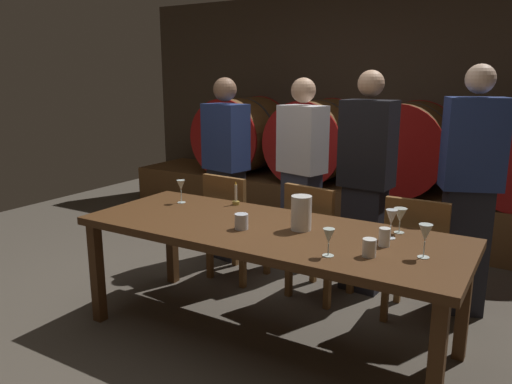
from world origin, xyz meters
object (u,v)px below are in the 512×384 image
chair_center (316,236)px  cup_right (384,237)px  guest_far_right (469,191)px  dining_table (267,238)px  cup_left (241,221)px  candle_center (236,199)px  wine_barrel_center_right (407,147)px  pitcher (301,213)px  wine_glass_left (329,237)px  guest_center_right (366,182)px  guest_center_left (302,173)px  cup_center (369,248)px  wine_barrel_far_left (242,135)px  chair_right (417,254)px  wine_glass_center (391,218)px  wine_glass_far_left (181,186)px  wine_barrel_center_left (317,141)px  wine_glass_right (400,216)px  guest_far_left (226,169)px  chair_left (233,222)px  wine_glass_far_right (425,234)px

chair_center → cup_right: size_ratio=8.75×
chair_center → guest_far_right: size_ratio=0.51×
dining_table → cup_left: (-0.12, -0.10, 0.11)m
candle_center → wine_barrel_center_right: bearing=73.0°
wine_barrel_center_right → pitcher: wine_barrel_center_right is taller
wine_glass_left → guest_center_right: bearing=100.7°
dining_table → guest_center_left: 1.31m
chair_center → pitcher: pitcher is taller
cup_center → dining_table: bearing=166.9°
dining_table → wine_barrel_far_left: bearing=125.3°
chair_right → cup_left: 1.22m
candle_center → wine_glass_left: candle_center is taller
chair_right → wine_glass_center: (-0.05, -0.52, 0.37)m
wine_glass_center → cup_center: 0.35m
wine_barrel_far_left → guest_center_right: size_ratio=0.54×
guest_center_left → pitcher: bearing=130.2°
guest_center_left → guest_far_right: 1.38m
cup_left → wine_glass_far_left: bearing=156.7°
wine_barrel_far_left → candle_center: (1.31, -2.14, -0.16)m
guest_center_left → wine_barrel_center_left: bearing=-56.9°
guest_far_right → wine_glass_right: guest_far_right is taller
wine_barrel_center_left → guest_far_right: size_ratio=0.53×
wine_barrel_far_left → chair_center: wine_barrel_far_left is taller
wine_barrel_far_left → wine_barrel_center_right: (1.97, 0.00, 0.00)m
chair_right → wine_glass_right: size_ratio=5.89×
dining_table → wine_glass_left: bearing=-27.3°
guest_far_left → cup_right: guest_far_left is taller
wine_barrel_far_left → wine_glass_right: wine_barrel_far_left is taller
cup_center → guest_far_left: bearing=144.4°
candle_center → wine_glass_right: candle_center is taller
wine_glass_left → cup_center: wine_glass_left is taller
chair_left → guest_center_right: bearing=-155.8°
guest_center_right → wine_glass_center: guest_center_right is taller
guest_far_right → chair_right: bearing=32.6°
guest_far_left → wine_barrel_far_left: bearing=-51.0°
chair_right → wine_barrel_center_right: bearing=-73.5°
cup_right → cup_center: bearing=-95.4°
guest_center_right → guest_far_right: bearing=-176.3°
wine_barrel_center_right → wine_glass_center: bearing=-77.6°
candle_center → cup_center: candle_center is taller
guest_center_right → pitcher: 0.97m
candle_center → wine_glass_far_right: bearing=-15.8°
dining_table → chair_right: (0.75, 0.70, -0.18)m
wine_barrel_center_left → wine_glass_left: size_ratio=6.15×
wine_barrel_center_left → guest_far_right: bearing=-39.6°
wine_barrel_center_right → wine_glass_right: (0.53, -2.20, -0.10)m
chair_left → cup_left: chair_left is taller
wine_barrel_center_left → chair_right: 2.42m
guest_far_left → wine_glass_far_right: bearing=162.2°
guest_far_right → cup_left: guest_far_right is taller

